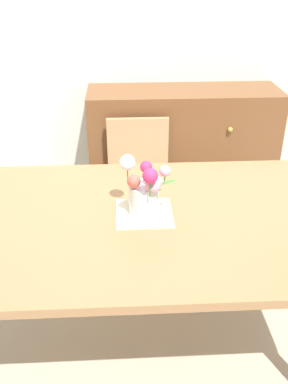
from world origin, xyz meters
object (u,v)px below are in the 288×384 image
Objects in this scene: flower_vase at (145,189)px; dining_table at (138,230)px; dresser at (182,154)px; chair_far at (139,176)px.

dining_table is at bearing -149.43° from flower_vase.
dresser is at bearing 73.48° from dining_table.
flower_vase is (-0.36, -1.31, 0.41)m from dresser.
dresser is (0.39, 1.33, -0.20)m from dining_table.
dining_table is 1.31× the size of dresser.
flower_vase is at bearing -105.37° from dresser.
chair_far is at bearing 89.39° from flower_vase.
dining_table is 0.94m from chair_far.
dining_table is 0.21m from flower_vase.
flower_vase is at bearing 89.39° from chair_far.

